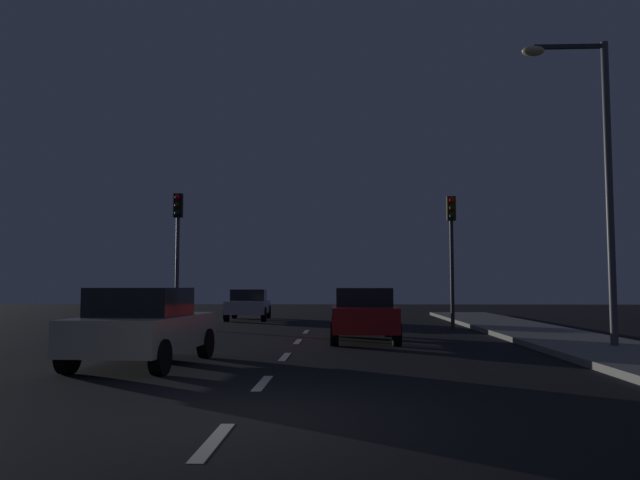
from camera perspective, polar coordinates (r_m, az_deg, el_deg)
ground_plane at (r=14.73m, az=-2.99°, el=-10.36°), size 80.00×80.00×0.00m
sidewalk_curb_right at (r=15.90m, az=25.42°, el=-9.23°), size 3.00×40.00×0.15m
lane_stripe_nearest at (r=6.71m, az=-9.73°, el=-17.68°), size 0.16×1.60×0.01m
lane_stripe_second at (r=10.39m, az=-5.27°, el=-12.89°), size 0.16×1.60×0.01m
lane_stripe_third at (r=14.13m, az=-3.22°, el=-10.60°), size 0.16×1.60×0.01m
lane_stripe_fourth at (r=17.90m, az=-2.04°, el=-9.26°), size 0.16×1.60×0.01m
lane_stripe_fifth at (r=21.68m, az=-1.28°, el=-8.39°), size 0.16×1.60×0.01m
traffic_signal_left at (r=24.00m, az=-12.89°, el=0.56°), size 0.32×0.38×5.06m
traffic_signal_right at (r=23.49m, az=11.95°, el=0.39°), size 0.32×0.38×4.89m
car_stopped_ahead at (r=18.07m, az=3.98°, el=-6.76°), size 1.89×4.27×1.52m
car_adjacent_lane at (r=13.00m, az=-15.86°, el=-7.58°), size 2.17×3.95×1.54m
car_oncoming_far at (r=29.43m, az=-6.55°, el=-5.86°), size 2.04×4.00×1.42m
street_lamp_right at (r=16.79m, az=23.86°, el=6.44°), size 2.12×0.36×7.62m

